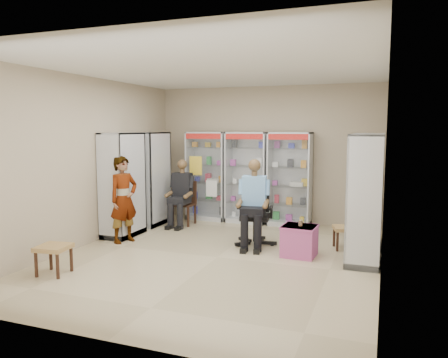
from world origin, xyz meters
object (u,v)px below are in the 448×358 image
(cabinet_left_far, at_px, (151,179))
(cabinet_right_far, at_px, (368,190))
(cabinet_back_right, at_px, (290,179))
(cabinet_right_near, at_px, (365,200))
(woven_stool_a, at_px, (345,238))
(pink_trunk, at_px, (299,241))
(wooden_chair, at_px, (184,203))
(woven_stool_b, at_px, (54,260))
(cabinet_back_left, at_px, (207,176))
(cabinet_back_mid, at_px, (247,178))
(seated_shopkeeper, at_px, (254,205))
(standing_man, at_px, (124,199))
(cabinet_left_near, at_px, (123,185))
(office_chair, at_px, (255,214))

(cabinet_left_far, bearing_deg, cabinet_right_far, 87.43)
(cabinet_back_right, bearing_deg, cabinet_right_near, -53.84)
(woven_stool_a, bearing_deg, pink_trunk, -134.21)
(wooden_chair, distance_m, woven_stool_b, 3.61)
(cabinet_back_left, bearing_deg, wooden_chair, -108.90)
(cabinet_back_right, distance_m, woven_stool_b, 5.05)
(pink_trunk, bearing_deg, cabinet_back_mid, 125.86)
(seated_shopkeeper, distance_m, pink_trunk, 1.06)
(cabinet_left_far, xyz_separation_m, standing_man, (0.28, -1.50, -0.21))
(cabinet_right_near, height_order, wooden_chair, cabinet_right_near)
(cabinet_back_left, xyz_separation_m, cabinet_back_right, (1.90, 0.00, 0.00))
(cabinet_back_left, xyz_separation_m, cabinet_left_near, (-0.93, -2.03, 0.00))
(cabinet_right_far, distance_m, woven_stool_b, 5.27)
(cabinet_right_far, xyz_separation_m, standing_man, (-4.18, -1.30, -0.21))
(cabinet_back_right, relative_size, cabinet_right_far, 1.00)
(cabinet_left_near, bearing_deg, cabinet_back_right, 125.65)
(cabinet_right_far, xyz_separation_m, cabinet_right_near, (0.00, -1.10, 0.00))
(cabinet_back_mid, height_order, cabinet_back_right, same)
(cabinet_back_left, height_order, wooden_chair, cabinet_back_left)
(woven_stool_b, bearing_deg, cabinet_back_left, 82.08)
(cabinet_back_left, distance_m, pink_trunk, 3.43)
(wooden_chair, bearing_deg, woven_stool_a, -12.64)
(cabinet_right_near, bearing_deg, cabinet_left_near, 87.43)
(wooden_chair, bearing_deg, cabinet_left_far, -163.61)
(cabinet_back_left, bearing_deg, cabinet_back_mid, 0.00)
(cabinet_left_near, distance_m, pink_trunk, 3.55)
(cabinet_back_right, relative_size, woven_stool_b, 4.72)
(cabinet_right_far, height_order, woven_stool_b, cabinet_right_far)
(cabinet_back_left, distance_m, seated_shopkeeper, 2.48)
(cabinet_back_mid, relative_size, wooden_chair, 2.13)
(cabinet_back_right, distance_m, cabinet_left_far, 2.98)
(woven_stool_a, bearing_deg, cabinet_left_near, -172.74)
(cabinet_right_near, relative_size, seated_shopkeeper, 1.38)
(cabinet_left_far, relative_size, woven_stool_b, 4.72)
(cabinet_right_far, bearing_deg, cabinet_back_mid, 66.35)
(cabinet_left_far, relative_size, office_chair, 1.75)
(cabinet_back_mid, relative_size, standing_man, 1.26)
(cabinet_back_mid, height_order, woven_stool_b, cabinet_back_mid)
(wooden_chair, xyz_separation_m, woven_stool_b, (-0.35, -3.58, -0.26))
(cabinet_left_far, bearing_deg, wooden_chair, 106.39)
(seated_shopkeeper, bearing_deg, standing_man, -174.15)
(woven_stool_a, height_order, woven_stool_b, woven_stool_b)
(pink_trunk, bearing_deg, wooden_chair, 152.32)
(cabinet_back_right, bearing_deg, cabinet_back_mid, 180.00)
(office_chair, bearing_deg, cabinet_back_mid, 102.92)
(cabinet_right_far, bearing_deg, cabinet_back_left, 72.25)
(cabinet_left_near, bearing_deg, pink_trunk, 87.36)
(cabinet_left_near, relative_size, office_chair, 1.75)
(cabinet_back_right, height_order, woven_stool_a, cabinet_back_right)
(cabinet_left_far, xyz_separation_m, seated_shopkeeper, (2.59, -0.90, -0.27))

